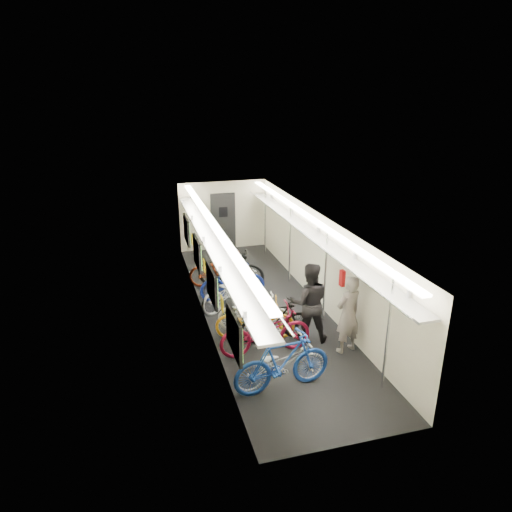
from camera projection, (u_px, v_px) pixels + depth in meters
train_car_shell at (242, 240)px, 11.74m from camera, size 10.00×10.00×10.00m
bicycle_0 at (280, 365)px, 8.49m from camera, size 1.84×0.73×0.95m
bicycle_1 at (283, 362)px, 8.38m from camera, size 1.96×0.73×1.15m
bicycle_2 at (265, 331)px, 9.58m from camera, size 2.00×0.72×1.04m
bicycle_3 at (275, 321)px, 10.07m from camera, size 1.65×0.47×0.99m
bicycle_4 at (255, 320)px, 10.18m from camera, size 1.88×1.03×0.94m
bicycle_5 at (255, 313)px, 10.39m from camera, size 1.77×1.03×1.03m
bicycle_6 at (232, 290)px, 11.62m from camera, size 2.01×1.41×1.00m
bicycle_7 at (233, 282)px, 12.06m from camera, size 1.77×0.51×1.06m
bicycle_8 at (221, 270)px, 12.95m from camera, size 1.95×1.02×0.97m
bicycle_9 at (231, 268)px, 12.85m from camera, size 1.96×1.27×1.15m
passenger_near at (348, 314)px, 9.56m from camera, size 0.72×0.58×1.73m
passenger_mid at (309, 302)px, 9.98m from camera, size 1.03×0.89×1.83m
backpack at (346, 278)px, 10.36m from camera, size 0.27×0.15×0.38m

